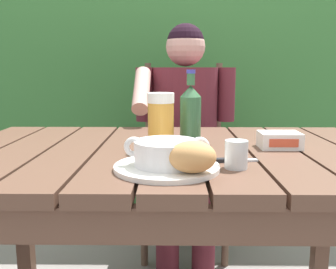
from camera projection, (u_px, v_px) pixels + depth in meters
dining_table at (171, 176)px, 1.17m from camera, size 1.37×0.86×0.73m
hedge_backdrop at (148, 66)px, 2.60m from camera, size 3.13×0.91×2.29m
chair_near_diner at (183, 159)px, 2.05m from camera, size 0.44×0.44×1.01m
person_eating at (184, 126)px, 1.82m from camera, size 0.48×0.47×1.19m
serving_plate at (165, 167)px, 0.91m from camera, size 0.26×0.26×0.01m
soup_bowl at (165, 152)px, 0.91m from camera, size 0.21×0.16×0.07m
bread_roll at (190, 157)px, 0.84m from camera, size 0.11×0.09×0.07m
beer_glass at (159, 122)px, 1.12m from camera, size 0.08×0.08×0.17m
beer_bottle at (189, 115)px, 1.17m from camera, size 0.07×0.07×0.24m
water_glass_small at (234, 154)px, 0.92m from camera, size 0.06×0.06×0.07m
butter_tub at (278, 140)px, 1.16m from camera, size 0.13×0.10×0.05m
table_knife at (223, 160)px, 0.99m from camera, size 0.15×0.04×0.01m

